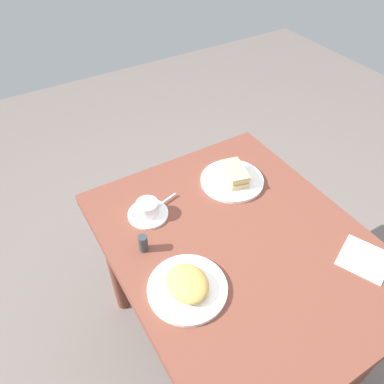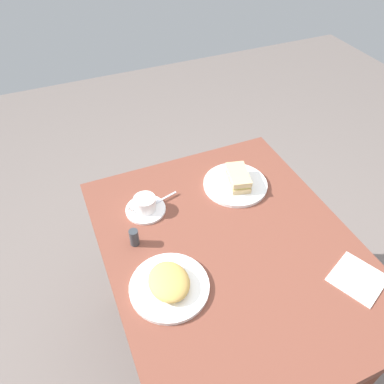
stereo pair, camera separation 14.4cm
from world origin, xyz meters
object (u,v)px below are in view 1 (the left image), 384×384
salt_shaker (143,243)px  side_plate (187,288)px  coffee_saucer (148,214)px  coffee_cup (147,208)px  sandwich_plate (232,180)px  spoon (163,202)px  sandwich_front (235,174)px  dining_table (238,261)px  napkin (364,259)px

salt_shaker → side_plate: bearing=-167.2°
coffee_saucer → coffee_cup: size_ratio=1.41×
sandwich_plate → spoon: bearing=84.5°
sandwich_plate → spoon: spoon is taller
spoon → coffee_saucer: bearing=105.3°
sandwich_front → side_plate: (-0.34, 0.42, -0.03)m
dining_table → coffee_saucer: bearing=38.4°
coffee_saucer → sandwich_plate: bearing=-91.4°
sandwich_plate → spoon: 0.30m
sandwich_plate → coffee_cup: bearing=88.6°
sandwich_plate → salt_shaker: bearing=105.6°
coffee_saucer → napkin: (-0.55, -0.53, -0.00)m
side_plate → salt_shaker: (0.21, 0.05, 0.03)m
sandwich_front → dining_table: bearing=148.9°
sandwich_plate → sandwich_front: size_ratio=1.70×
sandwich_front → coffee_saucer: size_ratio=1.00×
spoon → salt_shaker: 0.22m
dining_table → coffee_saucer: size_ratio=6.93×
coffee_saucer → side_plate: (-0.35, 0.03, 0.00)m
spoon → side_plate: spoon is taller
spoon → salt_shaker: bearing=135.1°
sandwich_plate → napkin: sandwich_plate is taller
sandwich_plate → side_plate: (-0.34, 0.41, 0.00)m
coffee_cup → sandwich_plate: bearing=-91.4°
coffee_saucer → napkin: size_ratio=1.01×
sandwich_plate → side_plate: size_ratio=1.02×
coffee_saucer → side_plate: bearing=174.3°
dining_table → spoon: 0.36m
sandwich_front → coffee_cup: size_ratio=1.41×
side_plate → napkin: size_ratio=1.67×
dining_table → coffee_saucer: coffee_saucer is taller
coffee_cup → side_plate: coffee_cup is taller
dining_table → side_plate: (-0.07, 0.26, 0.12)m
side_plate → coffee_cup: bearing=-5.4°
sandwich_plate → salt_shaker: 0.48m
salt_shaker → coffee_cup: bearing=-30.7°
sandwich_plate → napkin: size_ratio=1.71×
coffee_saucer → spoon: (0.02, -0.07, 0.01)m
napkin → dining_table: bearing=48.5°
sandwich_front → sandwich_plate: bearing=75.4°
sandwich_front → spoon: (0.03, 0.31, -0.03)m
sandwich_front → salt_shaker: size_ratio=2.31×
dining_table → coffee_cup: bearing=38.6°
napkin → sandwich_plate: bearing=15.9°
sandwich_plate → spoon: (0.03, 0.30, 0.01)m
coffee_cup → coffee_saucer: bearing=-89.7°
dining_table → sandwich_plate: bearing=-29.5°
salt_shaker → dining_table: bearing=-115.1°
sandwich_plate → salt_shaker: (-0.13, 0.46, 0.03)m
sandwich_front → napkin: sandwich_front is taller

